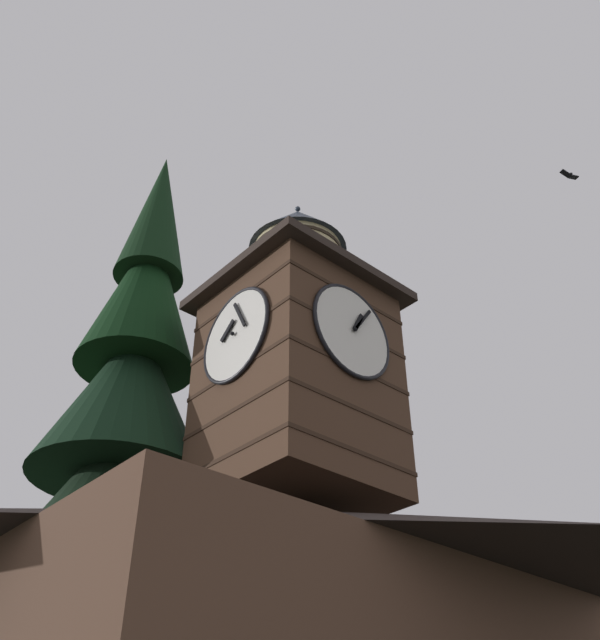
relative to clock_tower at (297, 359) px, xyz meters
name	(u,v)px	position (x,y,z in m)	size (l,w,h in m)	color
clock_tower	(297,359)	(0.00, 0.00, 0.00)	(4.50, 4.50, 9.09)	#4C3323
pine_tree_behind	(114,499)	(2.34, -4.12, -3.07)	(6.88, 6.88, 19.97)	#473323
moon	(209,632)	(-17.27, -27.94, 0.09)	(1.64, 1.64, 1.64)	silver
flying_bird_low	(570,175)	(-5.27, 5.82, 5.65)	(0.64, 0.29, 0.12)	black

